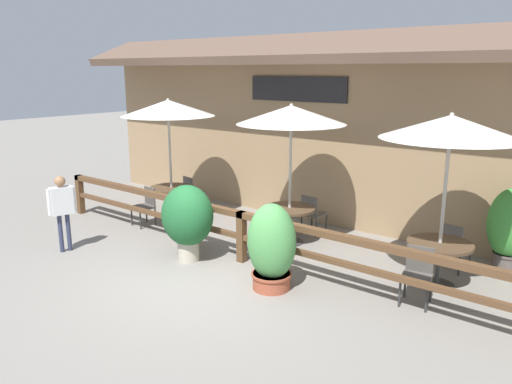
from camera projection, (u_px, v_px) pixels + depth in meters
name	position (u px, v px, depth m)	size (l,w,h in m)	color
ground_plane	(202.00, 280.00, 8.34)	(60.00, 60.00, 0.00)	gray
building_facade	(330.00, 128.00, 10.95)	(14.28, 1.49, 4.23)	#997A56
patio_railing	(242.00, 225.00, 8.97)	(10.40, 0.14, 0.95)	brown
patio_umbrella_near	(168.00, 108.00, 11.26)	(2.13, 2.13, 2.80)	#B7B2A8
dining_table_near	(172.00, 193.00, 11.73)	(1.03, 1.03, 0.74)	#4C3826
chair_near_streetside	(145.00, 204.00, 11.19)	(0.48, 0.48, 0.86)	#514C47
chair_near_wallside	(193.00, 191.00, 12.39)	(0.49, 0.49, 0.86)	#514C47
patio_umbrella_middle	(291.00, 115.00, 9.54)	(2.13, 2.13, 2.80)	#B7B2A8
dining_table_middle	(290.00, 214.00, 10.01)	(1.03, 1.03, 0.74)	#4C3826
chair_middle_streetside	(268.00, 229.00, 9.44)	(0.49, 0.49, 0.86)	#514C47
chair_middle_wallside	(313.00, 212.00, 10.56)	(0.44, 0.44, 0.86)	#514C47
patio_umbrella_far	(451.00, 127.00, 7.50)	(2.13, 2.13, 2.80)	#B7B2A8
dining_table_far	(439.00, 251.00, 7.97)	(1.03, 1.03, 0.74)	#4C3826
chair_far_streetside	(418.00, 273.00, 7.41)	(0.49, 0.49, 0.86)	#514C47
chair_far_wallside	(454.00, 245.00, 8.61)	(0.49, 0.49, 0.86)	#514C47
potted_plant_tall_tropical	(187.00, 218.00, 9.01)	(0.99, 0.89, 1.42)	#B7AD99
potted_plant_broad_leaf	(272.00, 247.00, 7.85)	(0.80, 0.72, 1.41)	#9E4C33
potted_plant_small_flowering	(510.00, 228.00, 8.50)	(0.77, 0.69, 1.49)	#564C47
pedestrian	(62.00, 203.00, 9.44)	(0.29, 0.51, 1.49)	#2D334C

